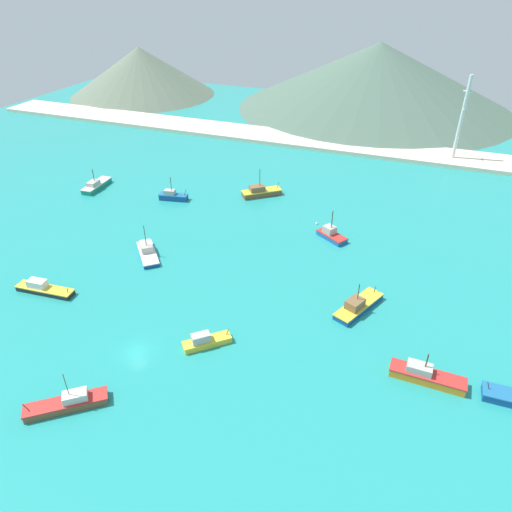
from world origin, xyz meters
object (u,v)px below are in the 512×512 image
at_px(fishing_boat_1, 331,234).
at_px(buoy_0, 317,224).
at_px(fishing_boat_3, 426,375).
at_px(fishing_boat_9, 173,196).
at_px(fishing_boat_7, 43,288).
at_px(fishing_boat_0, 205,341).
at_px(fishing_boat_11, 147,252).
at_px(fishing_boat_5, 96,185).
at_px(fishing_boat_4, 358,306).
at_px(fishing_boat_2, 261,192).
at_px(radio_tower, 461,119).
at_px(fishing_boat_8, 68,403).

bearing_deg(fishing_boat_1, buoy_0, 131.39).
xyz_separation_m(fishing_boat_3, fishing_boat_9, (-63.37, 39.34, 0.05)).
bearing_deg(fishing_boat_7, fishing_boat_1, 40.73).
xyz_separation_m(fishing_boat_0, fishing_boat_11, (-22.71, 19.38, -0.03)).
bearing_deg(fishing_boat_3, fishing_boat_7, -177.39).
bearing_deg(fishing_boat_3, fishing_boat_5, 156.01).
xyz_separation_m(fishing_boat_4, fishing_boat_5, (-73.54, 25.67, 0.02)).
bearing_deg(fishing_boat_11, fishing_boat_0, -40.49).
xyz_separation_m(fishing_boat_1, fishing_boat_2, (-21.80, 14.80, 0.09)).
xyz_separation_m(fishing_boat_2, fishing_boat_3, (43.78, -49.53, -0.09)).
bearing_deg(fishing_boat_11, radio_tower, 54.35).
bearing_deg(fishing_boat_4, radio_tower, 80.84).
xyz_separation_m(fishing_boat_1, fishing_boat_3, (21.99, -34.72, 0.00)).
height_order(fishing_boat_9, radio_tower, radio_tower).
height_order(buoy_0, radio_tower, radio_tower).
xyz_separation_m(fishing_boat_1, buoy_0, (-4.52, 5.13, -0.82)).
relative_size(fishing_boat_1, fishing_boat_5, 0.73).
relative_size(fishing_boat_7, fishing_boat_9, 1.50).
height_order(fishing_boat_7, fishing_boat_8, fishing_boat_8).
height_order(fishing_boat_4, buoy_0, fishing_boat_4).
bearing_deg(fishing_boat_9, fishing_boat_11, -71.61).
relative_size(fishing_boat_7, fishing_boat_11, 1.20).
distance_m(fishing_boat_1, buoy_0, 6.88).
xyz_separation_m(fishing_boat_9, radio_tower, (64.28, 53.37, 11.55)).
bearing_deg(radio_tower, fishing_boat_4, -99.16).
relative_size(fishing_boat_5, fishing_boat_11, 1.08).
height_order(fishing_boat_0, fishing_boat_1, fishing_boat_1).
height_order(fishing_boat_8, fishing_boat_9, fishing_boat_8).
xyz_separation_m(fishing_boat_3, fishing_boat_11, (-55.13, 14.56, -0.12)).
bearing_deg(fishing_boat_5, radio_tower, 32.28).
xyz_separation_m(fishing_boat_7, fishing_boat_9, (2.42, 42.33, 0.18)).
height_order(fishing_boat_0, fishing_boat_4, fishing_boat_4).
bearing_deg(fishing_boat_9, fishing_boat_5, -176.74).
bearing_deg(fishing_boat_3, buoy_0, 123.63).
relative_size(fishing_boat_2, radio_tower, 0.40).
xyz_separation_m(fishing_boat_8, fishing_boat_9, (-19.17, 61.59, 0.16)).
relative_size(fishing_boat_1, buoy_0, 12.06).
bearing_deg(buoy_0, fishing_boat_3, -56.37).
height_order(fishing_boat_3, fishing_boat_9, fishing_boat_9).
relative_size(fishing_boat_8, radio_tower, 0.40).
height_order(fishing_boat_7, radio_tower, radio_tower).
distance_m(fishing_boat_0, fishing_boat_1, 40.90).
xyz_separation_m(fishing_boat_3, radio_tower, (0.92, 92.71, 11.60)).
bearing_deg(fishing_boat_0, fishing_boat_4, 40.18).
bearing_deg(fishing_boat_1, fishing_boat_11, -148.69).
bearing_deg(fishing_boat_11, fishing_boat_3, -14.80).
distance_m(fishing_boat_4, fishing_boat_11, 43.16).
height_order(fishing_boat_0, fishing_boat_11, fishing_boat_11).
relative_size(fishing_boat_4, fishing_boat_8, 1.13).
bearing_deg(fishing_boat_1, fishing_boat_3, -57.66).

